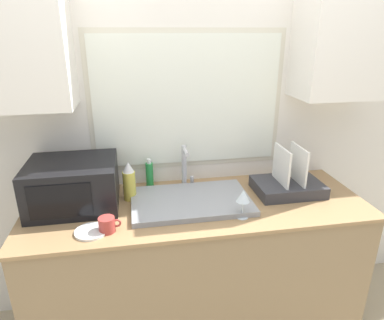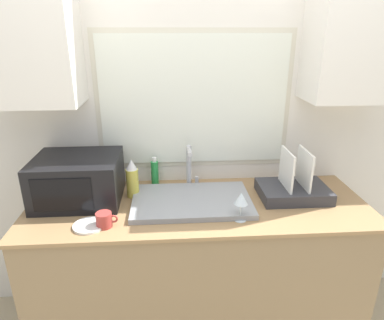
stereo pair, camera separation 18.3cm
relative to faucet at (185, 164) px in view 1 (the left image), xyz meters
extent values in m
cube|color=#8C7251|center=(0.04, -0.23, -0.61)|extent=(1.91, 0.67, 0.88)
cube|color=#99754C|center=(0.04, -0.23, -0.16)|extent=(1.94, 0.70, 0.02)
cube|color=silver|center=(0.04, 0.13, 0.25)|extent=(6.00, 0.06, 2.60)
cube|color=beige|center=(0.04, 0.10, 0.37)|extent=(1.20, 0.01, 0.84)
cube|color=white|center=(0.04, 0.10, 0.37)|extent=(1.14, 0.01, 0.78)
cube|color=white|center=(-0.84, -0.06, 0.73)|extent=(0.49, 0.32, 0.67)
cube|color=white|center=(0.91, -0.06, 0.73)|extent=(0.49, 0.32, 0.67)
cube|color=gray|center=(0.00, -0.23, -0.14)|extent=(0.67, 0.43, 0.03)
cylinder|color=#B7B7BC|center=(0.00, 0.01, -0.02)|extent=(0.03, 0.03, 0.27)
cylinder|color=#B7B7BC|center=(0.00, -0.05, 0.10)|extent=(0.03, 0.13, 0.03)
cylinder|color=#B7B7BC|center=(0.05, 0.01, -0.12)|extent=(0.02, 0.02, 0.06)
cube|color=black|center=(-0.65, -0.13, -0.02)|extent=(0.48, 0.40, 0.26)
cube|color=black|center=(-0.69, -0.34, -0.02)|extent=(0.31, 0.01, 0.18)
cube|color=#333338|center=(0.60, -0.19, -0.12)|extent=(0.40, 0.28, 0.07)
cube|color=white|center=(0.55, -0.19, 0.03)|extent=(0.01, 0.22, 0.22)
cube|color=white|center=(0.66, -0.19, 0.03)|extent=(0.01, 0.22, 0.22)
cylinder|color=#D8CC4C|center=(-0.35, -0.11, -0.07)|extent=(0.07, 0.07, 0.17)
cone|color=silver|center=(-0.35, -0.11, 0.05)|extent=(0.07, 0.07, 0.06)
cylinder|color=#268C3F|center=(-0.22, 0.04, -0.07)|extent=(0.05, 0.05, 0.16)
cylinder|color=white|center=(-0.22, 0.04, 0.02)|extent=(0.03, 0.03, 0.03)
cylinder|color=#A53833|center=(-0.46, -0.45, -0.11)|extent=(0.08, 0.08, 0.08)
torus|color=#A53833|center=(-0.41, -0.45, -0.11)|extent=(0.04, 0.01, 0.04)
cylinder|color=silver|center=(0.24, -0.43, -0.15)|extent=(0.07, 0.07, 0.00)
cylinder|color=silver|center=(0.24, -0.43, -0.10)|extent=(0.01, 0.01, 0.09)
cone|color=silver|center=(0.24, -0.43, -0.02)|extent=(0.07, 0.07, 0.06)
cylinder|color=white|center=(-0.54, -0.44, -0.15)|extent=(0.16, 0.16, 0.01)
camera|label=1|loc=(-0.31, -1.95, 0.78)|focal=32.00mm
camera|label=2|loc=(-0.12, -1.97, 0.78)|focal=32.00mm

